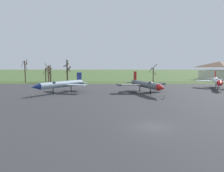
% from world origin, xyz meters
% --- Properties ---
extents(ground_plane, '(600.00, 600.00, 0.00)m').
position_xyz_m(ground_plane, '(0.00, 0.00, 0.00)').
color(ground_plane, '#425B2D').
extents(asphalt_apron, '(91.21, 63.34, 0.05)m').
position_xyz_m(asphalt_apron, '(0.00, 19.00, 0.03)').
color(asphalt_apron, '#333335').
rests_on(asphalt_apron, ground).
extents(grass_verge_strip, '(151.21, 12.00, 0.06)m').
position_xyz_m(grass_verge_strip, '(0.00, 56.67, 0.03)').
color(grass_verge_strip, '#3B4E25').
rests_on(grass_verge_strip, ground).
extents(jet_fighter_front_left, '(11.63, 14.32, 4.87)m').
position_xyz_m(jet_fighter_front_left, '(-16.84, 27.38, 2.19)').
color(jet_fighter_front_left, '#8EA3B2').
rests_on(jet_fighter_front_left, ground).
extents(info_placard_front_left, '(0.55, 0.30, 0.98)m').
position_xyz_m(info_placard_front_left, '(-21.02, 19.28, 0.61)').
color(info_placard_front_left, black).
rests_on(info_placard_front_left, ground).
extents(jet_fighter_rear_center, '(12.67, 15.71, 5.14)m').
position_xyz_m(jet_fighter_rear_center, '(3.67, 26.50, 2.19)').
color(jet_fighter_rear_center, '#565B60').
rests_on(jet_fighter_rear_center, ground).
extents(info_placard_rear_center, '(0.56, 0.32, 0.89)m').
position_xyz_m(info_placard_rear_center, '(6.05, 18.46, 0.56)').
color(info_placard_rear_center, black).
rests_on(info_placard_rear_center, ground).
extents(jet_fighter_rear_left, '(11.73, 15.80, 5.07)m').
position_xyz_m(jet_fighter_rear_left, '(25.72, 35.83, 2.33)').
color(jet_fighter_rear_left, silver).
rests_on(jet_fighter_rear_left, ground).
extents(info_placard_rear_left, '(0.59, 0.31, 1.06)m').
position_xyz_m(info_placard_rear_left, '(22.79, 28.22, 0.68)').
color(info_placard_rear_left, black).
rests_on(info_placard_rear_left, ground).
extents(bare_tree_far_left, '(2.49, 2.30, 9.11)m').
position_xyz_m(bare_tree_far_left, '(-38.11, 56.53, 4.81)').
color(bare_tree_far_left, brown).
rests_on(bare_tree_far_left, ground).
extents(bare_tree_left_of_center, '(2.65, 2.64, 6.24)m').
position_xyz_m(bare_tree_left_of_center, '(-31.38, 60.61, 3.29)').
color(bare_tree_left_of_center, brown).
rests_on(bare_tree_left_of_center, ground).
extents(bare_tree_center, '(2.89, 2.74, 7.62)m').
position_xyz_m(bare_tree_center, '(-29.97, 59.41, 3.97)').
color(bare_tree_center, brown).
rests_on(bare_tree_center, ground).
extents(bare_tree_right_of_center, '(2.62, 3.23, 6.61)m').
position_xyz_m(bare_tree_right_of_center, '(-28.60, 56.83, 3.23)').
color(bare_tree_right_of_center, brown).
rests_on(bare_tree_right_of_center, ground).
extents(bare_tree_far_right, '(2.99, 2.92, 8.90)m').
position_xyz_m(bare_tree_far_right, '(-21.88, 57.10, 4.83)').
color(bare_tree_far_right, '#42382D').
rests_on(bare_tree_far_right, ground).
extents(bare_tree_backdrop_extra, '(3.46, 2.92, 7.38)m').
position_xyz_m(bare_tree_backdrop_extra, '(11.74, 57.34, 3.41)').
color(bare_tree_backdrop_extra, brown).
rests_on(bare_tree_backdrop_extra, ground).
extents(visitor_building, '(18.71, 10.36, 8.66)m').
position_xyz_m(visitor_building, '(48.20, 77.37, 4.29)').
color(visitor_building, beige).
rests_on(visitor_building, ground).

